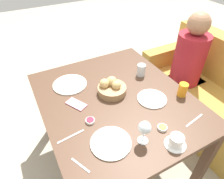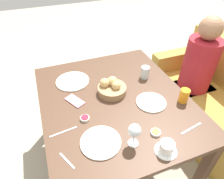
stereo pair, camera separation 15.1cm
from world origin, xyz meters
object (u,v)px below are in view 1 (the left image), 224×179
object	(u,v)px
couch	(211,99)
jam_bowl_berry	(90,121)
coffee_cup	(176,141)
fork_silver	(71,136)
water_tumbler	(141,70)
knife_silver	(194,120)
seated_person	(184,75)
spoon_coffee	(80,165)
jam_bowl_honey	(162,128)
plate_near_left	(70,84)
bread_basket	(111,87)
wine_glass	(145,128)
plate_far_center	(152,99)
cell_phone	(76,104)
juice_glass	(183,90)
plate_near_right	(111,143)

from	to	relation	value
couch	jam_bowl_berry	distance (m)	1.42
coffee_cup	fork_silver	xyz separation A→B (m)	(-0.34, -0.52, -0.03)
coffee_cup	water_tumbler	bearing A→B (deg)	161.72
fork_silver	knife_silver	xyz separation A→B (m)	(0.26, 0.76, 0.00)
fork_silver	seated_person	bearing A→B (deg)	105.70
couch	water_tumbler	xyz separation A→B (m)	(-0.25, -0.76, 0.46)
couch	spoon_coffee	size ratio (longest dim) A/B	11.87
jam_bowl_honey	fork_silver	size ratio (longest dim) A/B	0.35
spoon_coffee	seated_person	bearing A→B (deg)	113.12
jam_bowl_berry	fork_silver	xyz separation A→B (m)	(0.05, -0.15, -0.01)
plate_near_left	jam_bowl_berry	distance (m)	0.44
bread_basket	wine_glass	bearing A→B (deg)	-5.61
coffee_cup	knife_silver	distance (m)	0.26
jam_bowl_honey	spoon_coffee	size ratio (longest dim) A/B	0.49
seated_person	plate_far_center	bearing A→B (deg)	-64.74
knife_silver	spoon_coffee	xyz separation A→B (m)	(-0.05, -0.78, 0.00)
plate_far_center	wine_glass	distance (m)	0.40
coffee_cup	cell_phone	size ratio (longest dim) A/B	0.76
juice_glass	jam_bowl_honey	xyz separation A→B (m)	(0.19, -0.33, -0.04)
bread_basket	jam_bowl_berry	size ratio (longest dim) A/B	3.60
spoon_coffee	cell_phone	bearing A→B (deg)	162.50
plate_near_left	water_tumbler	world-z (taller)	water_tumbler
plate_near_right	spoon_coffee	distance (m)	0.21
jam_bowl_berry	knife_silver	size ratio (longest dim) A/B	0.35
plate_near_right	water_tumbler	world-z (taller)	water_tumbler
plate_near_right	spoon_coffee	bearing A→B (deg)	-76.95
jam_bowl_honey	knife_silver	bearing A→B (deg)	79.11
plate_near_left	water_tumbler	distance (m)	0.60
water_tumbler	jam_bowl_honey	world-z (taller)	water_tumbler
plate_near_right	plate_near_left	bearing A→B (deg)	-177.38
bread_basket	jam_bowl_honey	world-z (taller)	bread_basket
wine_glass	fork_silver	size ratio (longest dim) A/B	0.89
bread_basket	water_tumbler	size ratio (longest dim) A/B	2.14
seated_person	jam_bowl_honey	world-z (taller)	seated_person
plate_near_right	bread_basket	bearing A→B (deg)	151.60
jam_bowl_berry	spoon_coffee	distance (m)	0.31
couch	jam_bowl_honey	bearing A→B (deg)	-72.79
juice_glass	jam_bowl_berry	bearing A→B (deg)	-96.19
seated_person	juice_glass	xyz separation A→B (m)	(0.40, -0.49, 0.28)
plate_near_left	jam_bowl_berry	world-z (taller)	jam_bowl_berry
coffee_cup	jam_bowl_honey	distance (m)	0.13
juice_glass	fork_silver	distance (m)	0.86
wine_glass	spoon_coffee	distance (m)	0.40
juice_glass	wine_glass	world-z (taller)	wine_glass
couch	plate_far_center	bearing A→B (deg)	-86.84
couch	cell_phone	xyz separation A→B (m)	(-0.16, -1.38, 0.41)
seated_person	plate_near_right	bearing A→B (deg)	-65.21
wine_glass	fork_silver	bearing A→B (deg)	-121.90
juice_glass	knife_silver	size ratio (longest dim) A/B	0.60
plate_near_right	jam_bowl_berry	distance (m)	0.21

